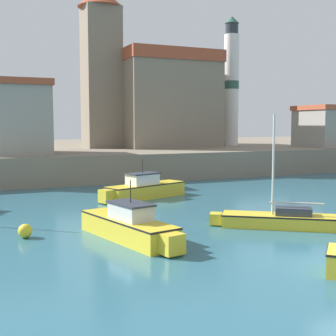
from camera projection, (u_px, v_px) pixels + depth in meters
The scene contains 9 objects.
quay_seawall at pixel (73, 155), 54.95m from camera, with size 120.00×40.00×2.30m, color gray.
motorboat_yellow_0 at pixel (129, 226), 18.92m from camera, with size 2.62×6.19×2.45m.
motorboat_yellow_4 at pixel (144, 189), 29.62m from camera, with size 6.29×3.39×2.53m.
sailboat_yellow_7 at pixel (279, 219), 21.20m from camera, with size 5.40×4.27×5.15m.
mooring_buoy at pixel (25, 231), 19.28m from camera, with size 0.59×0.59×0.59m, color yellow.
church at pixel (148, 96), 51.63m from camera, with size 13.97×14.31×16.09m.
lighthouse at pixel (231, 83), 52.39m from camera, with size 1.72×1.72×14.34m.
harbor_shed_near_wharf at pixel (13, 117), 37.92m from camera, with size 5.45×7.22×5.88m.
harbor_shed_mid_row at pixel (328, 126), 49.89m from camera, with size 5.94×5.49×4.37m.
Camera 1 is at (-11.89, -11.35, 4.67)m, focal length 50.00 mm.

